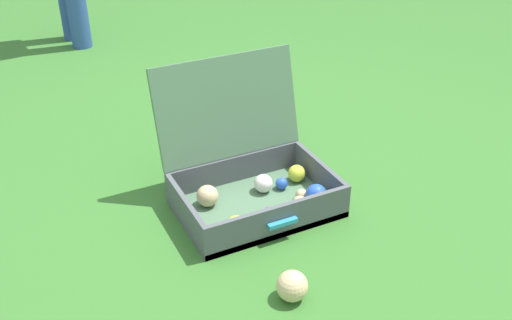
{
  "coord_description": "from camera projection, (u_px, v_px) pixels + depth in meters",
  "views": [
    {
      "loc": [
        -0.85,
        -1.67,
        1.29
      ],
      "look_at": [
        -0.04,
        -0.04,
        0.22
      ],
      "focal_mm": 41.89,
      "sensor_mm": 36.0,
      "label": 1
    }
  ],
  "objects": [
    {
      "name": "open_suitcase",
      "position": [
        250.0,
        176.0,
        2.21
      ],
      "size": [
        0.57,
        0.52,
        0.51
      ],
      "color": "#4C7051",
      "rests_on": "ground"
    },
    {
      "name": "stray_ball_on_grass",
      "position": [
        292.0,
        286.0,
        1.8
      ],
      "size": [
        0.1,
        0.1,
        0.1
      ],
      "primitive_type": "sphere",
      "color": "#D1B784",
      "rests_on": "ground"
    },
    {
      "name": "ground_plane",
      "position": [
        261.0,
        201.0,
        2.27
      ],
      "size": [
        16.0,
        16.0,
        0.0
      ],
      "primitive_type": "plane",
      "color": "#336B28"
    }
  ]
}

